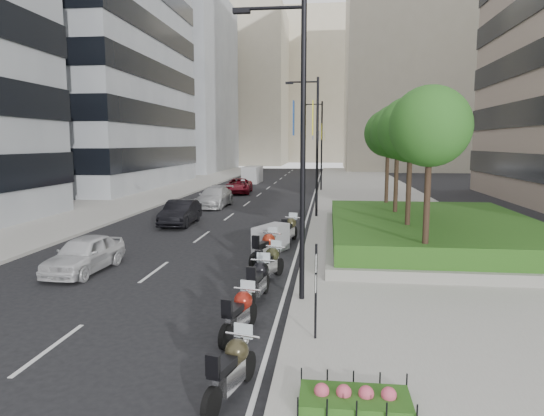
% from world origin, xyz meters
% --- Properties ---
extents(ground, '(160.00, 160.00, 0.00)m').
position_xyz_m(ground, '(0.00, 0.00, 0.00)').
color(ground, black).
rests_on(ground, ground).
extents(sidewalk_right, '(10.00, 100.00, 0.15)m').
position_xyz_m(sidewalk_right, '(9.00, 30.00, 0.07)').
color(sidewalk_right, '#9E9B93').
rests_on(sidewalk_right, ground).
extents(sidewalk_left, '(8.00, 100.00, 0.15)m').
position_xyz_m(sidewalk_left, '(-12.00, 30.00, 0.07)').
color(sidewalk_left, '#9E9B93').
rests_on(sidewalk_left, ground).
extents(lane_edge, '(0.12, 100.00, 0.01)m').
position_xyz_m(lane_edge, '(3.70, 30.00, 0.01)').
color(lane_edge, silver).
rests_on(lane_edge, ground).
extents(lane_centre, '(0.12, 100.00, 0.01)m').
position_xyz_m(lane_centre, '(-1.50, 30.00, 0.01)').
color(lane_centre, silver).
rests_on(lane_centre, ground).
extents(building_grey_mid, '(22.00, 26.00, 40.00)m').
position_xyz_m(building_grey_mid, '(-24.00, 38.00, 20.00)').
color(building_grey_mid, gray).
rests_on(building_grey_mid, ground).
extents(building_grey_far, '(22.00, 26.00, 30.00)m').
position_xyz_m(building_grey_far, '(-24.00, 70.00, 15.00)').
color(building_grey_far, gray).
rests_on(building_grey_far, ground).
extents(building_cream_right, '(28.00, 24.00, 36.00)m').
position_xyz_m(building_cream_right, '(22.00, 80.00, 18.00)').
color(building_cream_right, '#B7AD93').
rests_on(building_cream_right, ground).
extents(building_cream_left, '(26.00, 24.00, 34.00)m').
position_xyz_m(building_cream_left, '(-18.00, 100.00, 17.00)').
color(building_cream_left, '#B7AD93').
rests_on(building_cream_left, ground).
extents(building_cream_centre, '(30.00, 24.00, 38.00)m').
position_xyz_m(building_cream_centre, '(2.00, 120.00, 19.00)').
color(building_cream_centre, '#B7AD93').
rests_on(building_cream_centre, ground).
extents(planter, '(10.00, 14.00, 0.40)m').
position_xyz_m(planter, '(10.00, 10.00, 0.35)').
color(planter, gray).
rests_on(planter, sidewalk_right).
extents(hedge, '(9.40, 13.40, 0.80)m').
position_xyz_m(hedge, '(10.00, 10.00, 0.95)').
color(hedge, '#164614').
rests_on(hedge, planter).
extents(flower_bed, '(2.00, 1.00, 0.20)m').
position_xyz_m(flower_bed, '(5.60, -5.00, 0.25)').
color(flower_bed, '#164614').
rests_on(flower_bed, sidewalk_right).
extents(tree_0, '(2.80, 2.80, 6.30)m').
position_xyz_m(tree_0, '(8.50, 4.00, 5.42)').
color(tree_0, '#332319').
rests_on(tree_0, planter).
extents(tree_1, '(2.80, 2.80, 6.30)m').
position_xyz_m(tree_1, '(8.50, 8.00, 5.42)').
color(tree_1, '#332319').
rests_on(tree_1, planter).
extents(tree_2, '(2.80, 2.80, 6.30)m').
position_xyz_m(tree_2, '(8.50, 12.00, 5.42)').
color(tree_2, '#332319').
rests_on(tree_2, planter).
extents(tree_3, '(2.80, 2.80, 6.30)m').
position_xyz_m(tree_3, '(8.50, 16.00, 5.42)').
color(tree_3, '#332319').
rests_on(tree_3, planter).
extents(lamp_post_0, '(2.34, 0.45, 9.00)m').
position_xyz_m(lamp_post_0, '(4.14, 1.00, 5.07)').
color(lamp_post_0, black).
rests_on(lamp_post_0, ground).
extents(lamp_post_1, '(2.34, 0.45, 9.00)m').
position_xyz_m(lamp_post_1, '(4.14, 18.00, 5.07)').
color(lamp_post_1, black).
rests_on(lamp_post_1, ground).
extents(lamp_post_2, '(2.34, 0.45, 9.00)m').
position_xyz_m(lamp_post_2, '(4.14, 36.00, 5.07)').
color(lamp_post_2, black).
rests_on(lamp_post_2, ground).
extents(parking_sign, '(0.06, 0.32, 2.50)m').
position_xyz_m(parking_sign, '(4.80, -2.00, 1.46)').
color(parking_sign, black).
rests_on(parking_sign, ground).
extents(motorcycle_0, '(0.82, 2.16, 1.10)m').
position_xyz_m(motorcycle_0, '(3.28, -4.72, 0.59)').
color(motorcycle_0, black).
rests_on(motorcycle_0, ground).
extents(motorcycle_1, '(0.79, 2.20, 1.11)m').
position_xyz_m(motorcycle_1, '(2.88, -1.73, 0.59)').
color(motorcycle_1, black).
rests_on(motorcycle_1, ground).
extents(motorcycle_2, '(0.80, 2.40, 1.20)m').
position_xyz_m(motorcycle_2, '(2.96, 1.05, 0.64)').
color(motorcycle_2, black).
rests_on(motorcycle_2, ground).
extents(motorcycle_3, '(1.01, 2.24, 1.16)m').
position_xyz_m(motorcycle_3, '(3.01, 3.32, 0.62)').
color(motorcycle_3, black).
rests_on(motorcycle_3, ground).
extents(motorcycle_4, '(1.10, 2.37, 1.23)m').
position_xyz_m(motorcycle_4, '(2.59, 5.62, 0.66)').
color(motorcycle_4, black).
rests_on(motorcycle_4, ground).
extents(motorcycle_5, '(1.57, 2.18, 1.23)m').
position_xyz_m(motorcycle_5, '(2.54, 7.79, 0.61)').
color(motorcycle_5, black).
rests_on(motorcycle_5, ground).
extents(motorcycle_6, '(0.85, 2.39, 1.20)m').
position_xyz_m(motorcycle_6, '(3.19, 10.03, 0.64)').
color(motorcycle_6, black).
rests_on(motorcycle_6, ground).
extents(car_a, '(1.85, 4.15, 1.39)m').
position_xyz_m(car_a, '(-4.13, 3.71, 0.69)').
color(car_a, silver).
rests_on(car_a, ground).
extents(car_b, '(1.65, 4.50, 1.47)m').
position_xyz_m(car_b, '(-3.74, 14.50, 0.74)').
color(car_b, black).
rests_on(car_b, ground).
extents(car_c, '(2.34, 5.30, 1.51)m').
position_xyz_m(car_c, '(-3.64, 22.79, 0.76)').
color(car_c, '#B3B4B6').
rests_on(car_c, ground).
extents(car_d, '(2.79, 5.39, 1.45)m').
position_xyz_m(car_d, '(-3.67, 32.96, 0.73)').
color(car_d, maroon).
rests_on(car_d, ground).
extents(delivery_van, '(2.01, 4.87, 2.01)m').
position_xyz_m(delivery_van, '(-4.32, 45.62, 0.94)').
color(delivery_van, '#B2B2B4').
rests_on(delivery_van, ground).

